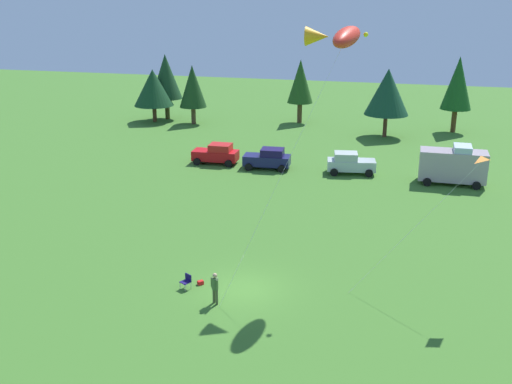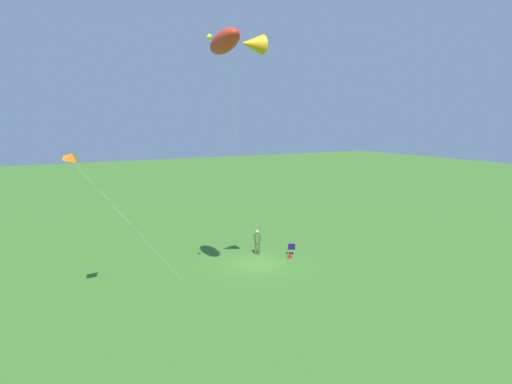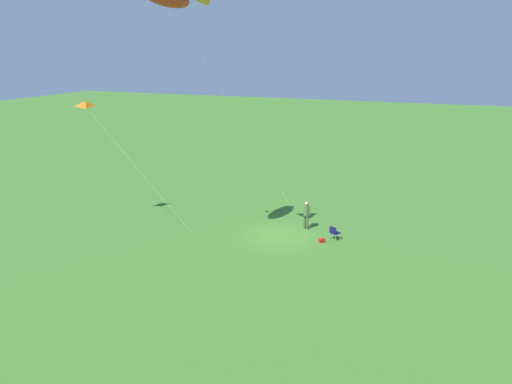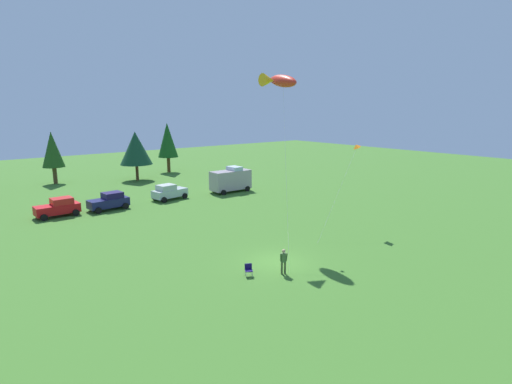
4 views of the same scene
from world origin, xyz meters
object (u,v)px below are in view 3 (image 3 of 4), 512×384
(folding_chair, at_px, (334,232))
(kite_delta_orange, at_px, (86,104))
(person_kite_flyer, at_px, (306,213))
(backpack_on_grass, at_px, (322,240))

(folding_chair, height_order, kite_delta_orange, kite_delta_orange)
(person_kite_flyer, bearing_deg, kite_delta_orange, 138.69)
(folding_chair, bearing_deg, backpack_on_grass, 166.20)
(backpack_on_grass, distance_m, kite_delta_orange, 15.98)
(backpack_on_grass, height_order, kite_delta_orange, kite_delta_orange)
(backpack_on_grass, relative_size, kite_delta_orange, 0.04)
(backpack_on_grass, bearing_deg, folding_chair, -132.35)
(backpack_on_grass, bearing_deg, person_kite_flyer, -51.32)
(person_kite_flyer, distance_m, folding_chair, 2.42)
(folding_chair, height_order, backpack_on_grass, folding_chair)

